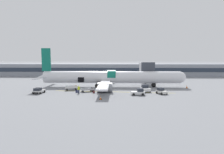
{
  "coord_description": "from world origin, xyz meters",
  "views": [
    {
      "loc": [
        1.37,
        -49.73,
        8.7
      ],
      "look_at": [
        -0.09,
        2.0,
        3.18
      ],
      "focal_mm": 32.0,
      "sensor_mm": 36.0,
      "label": 1
    }
  ],
  "objects_px": {
    "baggage_tug_mid": "(138,92)",
    "ground_crew_loader_a": "(101,90)",
    "baggage_tug_lead": "(145,89)",
    "baggage_cart_loading": "(88,90)",
    "suitcase_on_tarmac_spare": "(77,91)",
    "suitcase_on_tarmac_upright": "(94,92)",
    "ground_crew_driver": "(79,89)",
    "airplane": "(110,78)",
    "ground_crew_loader_b": "(98,89)",
    "baggage_tug_rear": "(39,91)",
    "baggage_cart_queued": "(72,88)",
    "baggage_tug_spare": "(161,91)"
  },
  "relations": [
    {
      "from": "baggage_tug_rear",
      "to": "suitcase_on_tarmac_upright",
      "type": "relative_size",
      "value": 4.79
    },
    {
      "from": "baggage_tug_mid",
      "to": "baggage_tug_spare",
      "type": "distance_m",
      "value": 5.59
    },
    {
      "from": "baggage_tug_rear",
      "to": "baggage_cart_loading",
      "type": "xyz_separation_m",
      "value": [
        11.08,
        2.53,
        -0.14
      ]
    },
    {
      "from": "ground_crew_driver",
      "to": "suitcase_on_tarmac_upright",
      "type": "distance_m",
      "value": 3.54
    },
    {
      "from": "baggage_tug_rear",
      "to": "suitcase_on_tarmac_spare",
      "type": "bearing_deg",
      "value": 7.82
    },
    {
      "from": "ground_crew_driver",
      "to": "suitcase_on_tarmac_spare",
      "type": "xyz_separation_m",
      "value": [
        -0.69,
        1.02,
        -0.66
      ]
    },
    {
      "from": "ground_crew_driver",
      "to": "suitcase_on_tarmac_upright",
      "type": "xyz_separation_m",
      "value": [
        3.45,
        0.42,
        -0.66
      ]
    },
    {
      "from": "suitcase_on_tarmac_spare",
      "to": "ground_crew_loader_b",
      "type": "bearing_deg",
      "value": -3.54
    },
    {
      "from": "ground_crew_loader_a",
      "to": "ground_crew_loader_b",
      "type": "height_order",
      "value": "ground_crew_loader_b"
    },
    {
      "from": "baggage_tug_mid",
      "to": "ground_crew_loader_a",
      "type": "bearing_deg",
      "value": 169.13
    },
    {
      "from": "baggage_tug_rear",
      "to": "ground_crew_loader_a",
      "type": "xyz_separation_m",
      "value": [
        14.6,
        0.33,
        0.27
      ]
    },
    {
      "from": "baggage_tug_mid",
      "to": "baggage_cart_loading",
      "type": "relative_size",
      "value": 0.79
    },
    {
      "from": "airplane",
      "to": "baggage_cart_queued",
      "type": "xyz_separation_m",
      "value": [
        -9.4,
        -5.51,
        -2.04
      ]
    },
    {
      "from": "baggage_cart_loading",
      "to": "ground_crew_loader_b",
      "type": "bearing_deg",
      "value": -32.19
    },
    {
      "from": "suitcase_on_tarmac_upright",
      "to": "ground_crew_loader_a",
      "type": "bearing_deg",
      "value": -8.12
    },
    {
      "from": "ground_crew_loader_a",
      "to": "ground_crew_driver",
      "type": "xyz_separation_m",
      "value": [
        -5.26,
        -0.16,
        0.1
      ]
    },
    {
      "from": "baggage_tug_rear",
      "to": "ground_crew_driver",
      "type": "xyz_separation_m",
      "value": [
        9.34,
        0.17,
        0.37
      ]
    },
    {
      "from": "baggage_tug_mid",
      "to": "baggage_tug_rear",
      "type": "relative_size",
      "value": 0.92
    },
    {
      "from": "ground_crew_driver",
      "to": "baggage_tug_lead",
      "type": "bearing_deg",
      "value": 10.39
    },
    {
      "from": "baggage_tug_mid",
      "to": "ground_crew_driver",
      "type": "height_order",
      "value": "ground_crew_driver"
    },
    {
      "from": "airplane",
      "to": "ground_crew_driver",
      "type": "bearing_deg",
      "value": -124.3
    },
    {
      "from": "baggage_tug_rear",
      "to": "ground_crew_loader_a",
      "type": "distance_m",
      "value": 14.61
    },
    {
      "from": "baggage_tug_rear",
      "to": "suitcase_on_tarmac_spare",
      "type": "relative_size",
      "value": 4.76
    },
    {
      "from": "baggage_cart_queued",
      "to": "ground_crew_driver",
      "type": "height_order",
      "value": "ground_crew_driver"
    },
    {
      "from": "ground_crew_loader_b",
      "to": "suitcase_on_tarmac_upright",
      "type": "height_order",
      "value": "ground_crew_loader_b"
    },
    {
      "from": "baggage_tug_spare",
      "to": "ground_crew_driver",
      "type": "xyz_separation_m",
      "value": [
        -19.05,
        -0.0,
        0.37
      ]
    },
    {
      "from": "ground_crew_loader_a",
      "to": "suitcase_on_tarmac_upright",
      "type": "relative_size",
      "value": 2.31
    },
    {
      "from": "baggage_tug_lead",
      "to": "baggage_tug_mid",
      "type": "distance_m",
      "value": 4.84
    },
    {
      "from": "suitcase_on_tarmac_spare",
      "to": "baggage_tug_spare",
      "type": "bearing_deg",
      "value": -2.95
    },
    {
      "from": "baggage_tug_lead",
      "to": "ground_crew_driver",
      "type": "relative_size",
      "value": 1.77
    },
    {
      "from": "suitcase_on_tarmac_spare",
      "to": "suitcase_on_tarmac_upright",
      "type": "bearing_deg",
      "value": -8.24
    },
    {
      "from": "airplane",
      "to": "baggage_cart_queued",
      "type": "bearing_deg",
      "value": -149.6
    },
    {
      "from": "airplane",
      "to": "suitcase_on_tarmac_spare",
      "type": "bearing_deg",
      "value": -129.92
    },
    {
      "from": "baggage_tug_lead",
      "to": "ground_crew_loader_a",
      "type": "height_order",
      "value": "ground_crew_loader_a"
    },
    {
      "from": "baggage_tug_lead",
      "to": "baggage_cart_loading",
      "type": "height_order",
      "value": "baggage_tug_lead"
    },
    {
      "from": "baggage_cart_queued",
      "to": "suitcase_on_tarmac_spare",
      "type": "xyz_separation_m",
      "value": [
        1.92,
        -3.43,
        -0.3
      ]
    },
    {
      "from": "baggage_tug_lead",
      "to": "ground_crew_loader_b",
      "type": "distance_m",
      "value": 11.64
    },
    {
      "from": "baggage_cart_loading",
      "to": "suitcase_on_tarmac_upright",
      "type": "bearing_deg",
      "value": -48.39
    },
    {
      "from": "baggage_tug_spare",
      "to": "baggage_cart_queued",
      "type": "relative_size",
      "value": 0.73
    },
    {
      "from": "baggage_cart_queued",
      "to": "baggage_tug_mid",
      "type": "bearing_deg",
      "value": -19.95
    },
    {
      "from": "baggage_tug_rear",
      "to": "baggage_tug_mid",
      "type": "bearing_deg",
      "value": -3.18
    },
    {
      "from": "baggage_tug_lead",
      "to": "baggage_cart_queued",
      "type": "xyz_separation_m",
      "value": [
        -18.39,
        1.56,
        -0.1
      ]
    },
    {
      "from": "baggage_tug_lead",
      "to": "baggage_tug_spare",
      "type": "bearing_deg",
      "value": -41.55
    },
    {
      "from": "airplane",
      "to": "suitcase_on_tarmac_spare",
      "type": "height_order",
      "value": "airplane"
    },
    {
      "from": "baggage_tug_rear",
      "to": "baggage_cart_queued",
      "type": "bearing_deg",
      "value": 34.41
    },
    {
      "from": "baggage_tug_lead",
      "to": "baggage_tug_mid",
      "type": "relative_size",
      "value": 1.02
    },
    {
      "from": "ground_crew_driver",
      "to": "suitcase_on_tarmac_spare",
      "type": "distance_m",
      "value": 1.4
    },
    {
      "from": "ground_crew_loader_b",
      "to": "ground_crew_driver",
      "type": "xyz_separation_m",
      "value": [
        -4.35,
        -0.71,
        0.05
      ]
    },
    {
      "from": "baggage_cart_queued",
      "to": "ground_crew_driver",
      "type": "distance_m",
      "value": 5.17
    },
    {
      "from": "ground_crew_loader_a",
      "to": "suitcase_on_tarmac_spare",
      "type": "xyz_separation_m",
      "value": [
        -5.94,
        0.86,
        -0.56
      ]
    }
  ]
}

